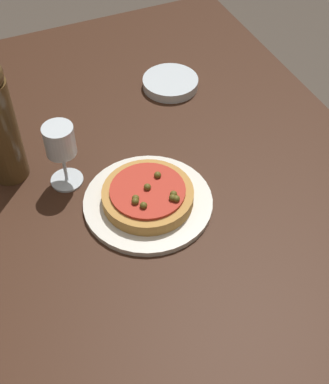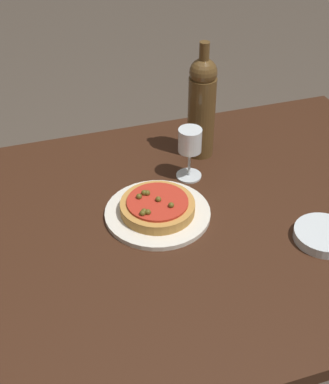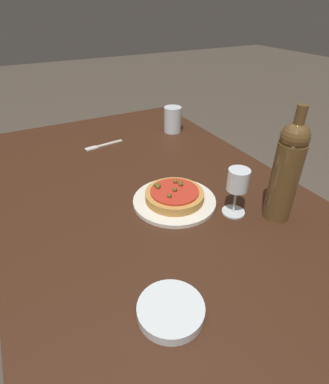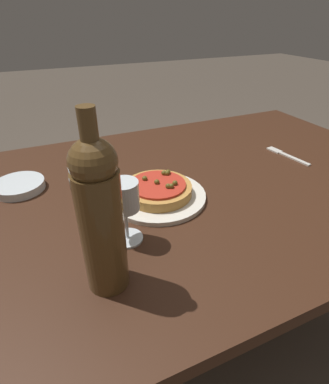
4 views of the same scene
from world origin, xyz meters
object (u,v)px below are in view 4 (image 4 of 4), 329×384
(dinner_plate, at_px, (158,196))
(pizza, at_px, (158,189))
(side_bowl, at_px, (19,186))
(wine_bottle, at_px, (100,216))
(wine_glass, at_px, (125,200))
(fork, at_px, (285,155))
(dining_table, at_px, (175,208))

(dinner_plate, relative_size, pizza, 1.42)
(pizza, xyz_separation_m, side_bowl, (-0.33, 0.20, -0.02))
(wine_bottle, bearing_deg, pizza, 49.36)
(dinner_plate, xyz_separation_m, pizza, (0.00, 0.00, 0.02))
(wine_glass, height_order, side_bowl, wine_glass)
(wine_glass, relative_size, side_bowl, 1.05)
(pizza, bearing_deg, wine_glass, -134.69)
(dinner_plate, distance_m, fork, 0.51)
(pizza, height_order, wine_bottle, wine_bottle)
(dining_table, bearing_deg, dinner_plate, -151.43)
(pizza, distance_m, fork, 0.51)
(wine_glass, bearing_deg, wine_bottle, -124.58)
(dining_table, xyz_separation_m, pizza, (-0.07, -0.04, 0.11))
(pizza, xyz_separation_m, fork, (0.50, 0.07, -0.02))
(wine_glass, height_order, wine_bottle, wine_bottle)
(dining_table, height_order, pizza, pizza)
(wine_bottle, bearing_deg, side_bowl, 108.19)
(pizza, relative_size, side_bowl, 1.32)
(wine_bottle, distance_m, side_bowl, 0.46)
(dinner_plate, xyz_separation_m, fork, (0.50, 0.07, -0.00))
(pizza, relative_size, fork, 1.06)
(wine_bottle, bearing_deg, dinner_plate, 49.41)
(pizza, xyz_separation_m, wine_bottle, (-0.19, -0.23, 0.12))
(dining_table, xyz_separation_m, wine_glass, (-0.20, -0.17, 0.18))
(dinner_plate, bearing_deg, pizza, 17.81)
(dinner_plate, height_order, fork, dinner_plate)
(fork, bearing_deg, pizza, 90.27)
(wine_bottle, relative_size, fork, 1.92)
(wine_glass, xyz_separation_m, side_bowl, (-0.21, 0.32, -0.09))
(dining_table, bearing_deg, side_bowl, 158.60)
(wine_glass, relative_size, wine_bottle, 0.44)
(pizza, bearing_deg, side_bowl, 149.47)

